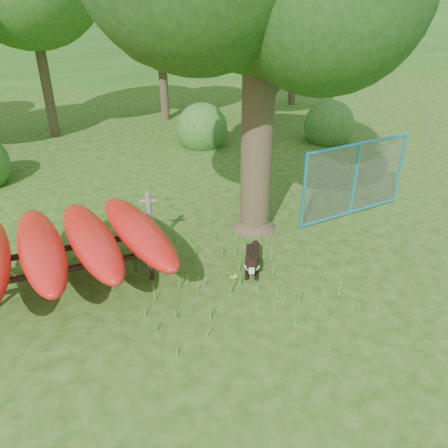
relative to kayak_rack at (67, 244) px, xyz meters
name	(u,v)px	position (x,y,z in m)	size (l,w,h in m)	color
ground	(235,308)	(2.61, -1.64, -0.85)	(80.00, 80.00, 0.00)	#21440D
wooden_post	(150,219)	(1.63, 0.85, -0.18)	(0.35, 0.15, 1.28)	#6A5F4F
kayak_rack	(67,244)	(0.00, 0.00, 0.00)	(3.85, 3.41, 1.12)	black
husky_dog	(252,261)	(3.35, -0.60, -0.67)	(0.64, 1.07, 0.51)	black
fence_section	(355,179)	(6.53, 0.87, 0.07)	(3.10, 0.66, 3.06)	teal
wildflower_clump	(234,278)	(2.80, -1.07, -0.64)	(0.12, 0.11, 0.26)	#528B2D
bg_tree_c	(159,14)	(4.11, 11.36, 3.25)	(4.00, 4.00, 6.12)	#3B3020
shrub_right	(327,141)	(9.11, 6.36, -0.85)	(1.80, 1.80, 1.80)	#285D1E
shrub_mid	(202,145)	(4.61, 7.36, -0.85)	(1.80, 1.80, 1.80)	#285D1E
wooded_hillside	(96,24)	(2.61, 26.36, 2.15)	(80.00, 12.00, 6.00)	#285D1E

